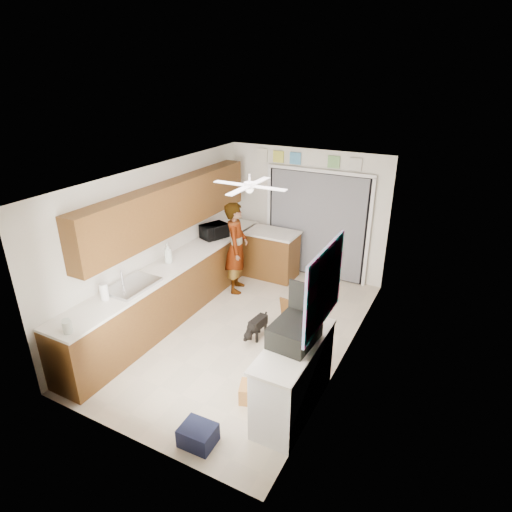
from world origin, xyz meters
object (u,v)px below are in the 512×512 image
at_px(microwave, 214,231).
at_px(dog, 258,327).
at_px(suitcase, 294,332).
at_px(paper_towel_roll, 104,292).
at_px(navy_crate, 198,435).
at_px(cardboard_box, 254,393).
at_px(man, 236,248).
at_px(soap_bottle, 168,253).

height_order(microwave, dog, microwave).
relative_size(suitcase, dog, 1.24).
distance_m(paper_towel_roll, navy_crate, 2.34).
height_order(paper_towel_roll, navy_crate, paper_towel_roll).
relative_size(microwave, cardboard_box, 1.30).
relative_size(microwave, man, 0.28).
xyz_separation_m(microwave, dog, (1.58, -1.28, -0.88)).
height_order(microwave, man, man).
bearing_deg(soap_bottle, microwave, 87.76).
relative_size(soap_bottle, navy_crate, 0.90).
bearing_deg(suitcase, cardboard_box, -159.31).
relative_size(suitcase, navy_crate, 1.58).
xyz_separation_m(cardboard_box, man, (-1.68, 2.47, 0.74)).
relative_size(paper_towel_roll, man, 0.14).
bearing_deg(dog, man, 138.10).
bearing_deg(navy_crate, soap_bottle, 133.20).
bearing_deg(suitcase, paper_towel_roll, -170.14).
distance_m(microwave, cardboard_box, 3.47).
height_order(soap_bottle, suitcase, soap_bottle).
relative_size(paper_towel_roll, cardboard_box, 0.66).
distance_m(navy_crate, man, 3.73).
bearing_deg(navy_crate, man, 113.16).
height_order(microwave, suitcase, microwave).
xyz_separation_m(cardboard_box, dog, (-0.60, 1.25, 0.08)).
relative_size(paper_towel_roll, dog, 0.50).
bearing_deg(dog, paper_towel_roll, -132.96).
distance_m(microwave, suitcase, 3.55).
bearing_deg(soap_bottle, navy_crate, -46.80).
relative_size(man, dog, 3.51).
distance_m(cardboard_box, man, 3.07).
bearing_deg(paper_towel_roll, suitcase, 6.10).
xyz_separation_m(soap_bottle, dog, (1.63, 0.02, -0.92)).
bearing_deg(microwave, navy_crate, -129.38).
distance_m(soap_bottle, navy_crate, 3.08).
height_order(soap_bottle, navy_crate, soap_bottle).
xyz_separation_m(microwave, navy_crate, (1.94, -3.42, -0.96)).
xyz_separation_m(microwave, man, (0.50, -0.05, -0.22)).
xyz_separation_m(microwave, cardboard_box, (2.18, -2.52, -0.96)).
bearing_deg(soap_bottle, cardboard_box, -28.85).
distance_m(cardboard_box, navy_crate, 0.93).
xyz_separation_m(microwave, soap_bottle, (-0.05, -1.29, 0.04)).
height_order(soap_bottle, paper_towel_roll, soap_bottle).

